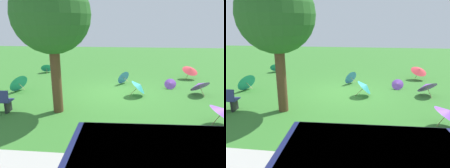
# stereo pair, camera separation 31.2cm
# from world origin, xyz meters

# --- Properties ---
(ground) EXTENTS (40.00, 40.00, 0.00)m
(ground) POSITION_xyz_m (0.00, 0.00, 0.00)
(ground) COLOR #387A2D
(shade_tree) EXTENTS (2.69, 2.69, 4.90)m
(shade_tree) POSITION_xyz_m (1.99, 2.29, 3.51)
(shade_tree) COLOR brown
(shade_tree) RESTS_ON ground
(parasol_teal_0) EXTENTS (0.96, 1.11, 0.89)m
(parasol_teal_0) POSITION_xyz_m (4.78, 0.08, 0.45)
(parasol_teal_0) COLOR tan
(parasol_teal_0) RESTS_ON ground
(parasol_teal_1) EXTENTS (0.91, 0.83, 0.69)m
(parasol_teal_1) POSITION_xyz_m (4.99, -4.08, 0.35)
(parasol_teal_1) COLOR tan
(parasol_teal_1) RESTS_ON ground
(parasol_blue_0) EXTENTS (0.83, 0.84, 0.76)m
(parasol_blue_0) POSITION_xyz_m (-0.28, -1.80, 0.38)
(parasol_blue_0) COLOR tan
(parasol_blue_0) RESTS_ON ground
(parasol_teal_2) EXTENTS (0.82, 0.83, 0.83)m
(parasol_teal_2) POSITION_xyz_m (-1.13, 0.21, 0.48)
(parasol_teal_2) COLOR tan
(parasol_teal_2) RESTS_ON ground
(parasol_red_0) EXTENTS (1.20, 1.19, 0.88)m
(parasol_red_0) POSITION_xyz_m (-4.24, -3.13, 0.59)
(parasol_red_0) COLOR tan
(parasol_red_0) RESTS_ON ground
(parasol_purple_0) EXTENTS (0.68, 0.59, 0.53)m
(parasol_purple_0) POSITION_xyz_m (-2.74, -1.08, 0.27)
(parasol_purple_0) COLOR tan
(parasol_purple_0) RESTS_ON ground
(parasol_purple_2) EXTENTS (1.19, 1.15, 0.83)m
(parasol_purple_2) POSITION_xyz_m (-3.92, -0.24, 0.47)
(parasol_purple_2) COLOR tan
(parasol_purple_2) RESTS_ON ground
(parasol_purple_3) EXTENTS (0.97, 0.98, 0.82)m
(parasol_purple_3) POSITION_xyz_m (-3.76, 2.96, 0.53)
(parasol_purple_3) COLOR tan
(parasol_purple_3) RESTS_ON ground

